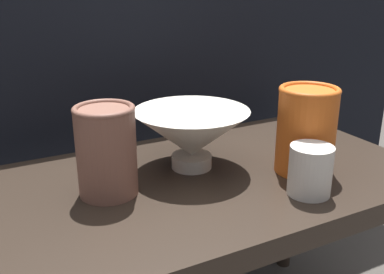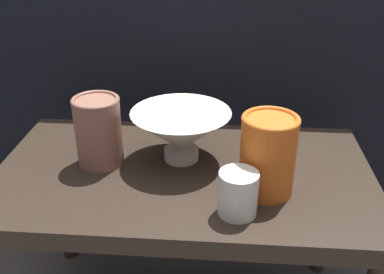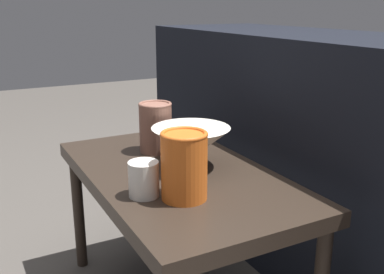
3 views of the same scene
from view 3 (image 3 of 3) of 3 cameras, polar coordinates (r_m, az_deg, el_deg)
The scene contains 6 objects.
table at distance 1.24m, azimuth -1.85°, elevation -6.32°, with size 0.80×0.46×0.44m.
couch_backdrop at distance 1.56m, azimuth 17.28°, elevation -2.23°, with size 1.73×0.50×0.78m.
bowl at distance 1.23m, azimuth -0.13°, elevation -0.86°, with size 0.22×0.22×0.11m.
vase_textured_left at distance 1.37m, azimuth -4.65°, elevation 1.34°, with size 0.10×0.10×0.15m.
vase_colorful_right at distance 1.03m, azimuth -1.00°, elevation -3.53°, with size 0.11×0.11×0.16m.
cup at distance 1.06m, azimuth -6.15°, elevation -5.33°, with size 0.07×0.07×0.08m.
Camera 3 is at (1.03, -0.50, 0.87)m, focal length 42.00 mm.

